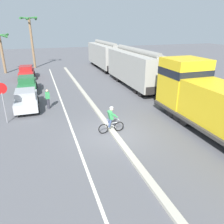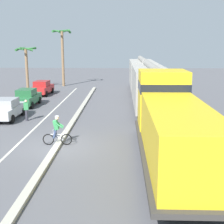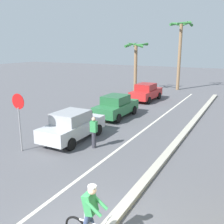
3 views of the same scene
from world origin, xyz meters
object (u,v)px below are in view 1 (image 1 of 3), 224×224
at_px(cyclist, 111,121).
at_px(hopper_car_middle, 105,55).
at_px(locomotive, 217,106).
at_px(parked_car_silver, 26,99).
at_px(hopper_car_lead, 135,68).
at_px(palm_tree_near, 0,43).
at_px(palm_tree_far, 31,31).
at_px(parked_car_red, 27,72).
at_px(pedestrian_by_cars, 48,99).
at_px(parked_car_green, 27,84).
at_px(stop_sign, 2,95).

bearing_deg(cyclist, hopper_car_middle, 74.10).
xyz_separation_m(locomotive, parked_car_silver, (-11.34, 8.29, -0.98)).
relative_size(locomotive, hopper_car_lead, 1.10).
bearing_deg(palm_tree_near, palm_tree_far, 38.09).
bearing_deg(parked_car_silver, hopper_car_middle, 53.75).
bearing_deg(hopper_car_lead, hopper_car_middle, 90.00).
xyz_separation_m(cyclist, palm_tree_near, (-8.52, 22.66, 3.28)).
bearing_deg(parked_car_red, cyclist, -73.29).
xyz_separation_m(locomotive, hopper_car_lead, (0.00, 12.16, 0.28)).
relative_size(parked_car_red, pedestrian_by_cars, 2.63).
xyz_separation_m(parked_car_green, stop_sign, (-1.24, -7.82, 1.21)).
distance_m(palm_tree_near, palm_tree_far, 5.43).
xyz_separation_m(parked_car_green, parked_car_red, (-0.23, 6.61, 0.00)).
xyz_separation_m(locomotive, hopper_car_middle, (0.00, 23.76, 0.28)).
distance_m(parked_car_green, palm_tree_near, 12.04).
relative_size(hopper_car_lead, palm_tree_far, 1.36).
bearing_deg(pedestrian_by_cars, hopper_car_middle, 58.70).
bearing_deg(palm_tree_far, parked_car_red, -97.70).
bearing_deg(parked_car_red, parked_car_silver, -88.64).
distance_m(stop_sign, palm_tree_far, 22.53).
bearing_deg(parked_car_green, hopper_car_middle, 41.57).
height_order(hopper_car_middle, parked_car_red, hopper_car_middle).
bearing_deg(hopper_car_middle, pedestrian_by_cars, -121.30).
bearing_deg(parked_car_red, hopper_car_middle, 16.72).
xyz_separation_m(hopper_car_middle, pedestrian_by_cars, (-9.68, -15.92, -1.23)).
xyz_separation_m(palm_tree_near, palm_tree_far, (4.11, 3.22, 1.46)).
bearing_deg(parked_car_red, stop_sign, -94.00).
relative_size(parked_car_red, stop_sign, 1.48).
relative_size(parked_car_silver, palm_tree_near, 0.75).
distance_m(parked_car_red, palm_tree_far, 9.11).
distance_m(parked_car_silver, cyclist, 8.07).
distance_m(hopper_car_middle, pedestrian_by_cars, 18.67).
distance_m(cyclist, stop_sign, 7.56).
bearing_deg(palm_tree_near, parked_car_silver, -78.48).
relative_size(locomotive, pedestrian_by_cars, 7.17).
distance_m(hopper_car_middle, parked_car_green, 15.28).
bearing_deg(parked_car_silver, pedestrian_by_cars, -15.37).
relative_size(locomotive, parked_car_red, 2.73).
height_order(parked_car_red, palm_tree_near, palm_tree_near).
bearing_deg(hopper_car_lead, cyclist, -121.52).
xyz_separation_m(palm_tree_near, pedestrian_by_cars, (5.01, -16.92, -3.25)).
distance_m(hopper_car_middle, parked_car_red, 12.20).
relative_size(cyclist, palm_tree_far, 0.22).
xyz_separation_m(parked_car_green, pedestrian_by_cars, (1.72, -5.81, 0.03)).
height_order(locomotive, palm_tree_near, palm_tree_near).
height_order(cyclist, palm_tree_near, palm_tree_near).
xyz_separation_m(hopper_car_lead, pedestrian_by_cars, (-9.68, -4.32, -1.23)).
bearing_deg(hopper_car_middle, palm_tree_far, 158.23).
bearing_deg(pedestrian_by_cars, stop_sign, -145.74).
bearing_deg(palm_tree_far, palm_tree_near, -141.91).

